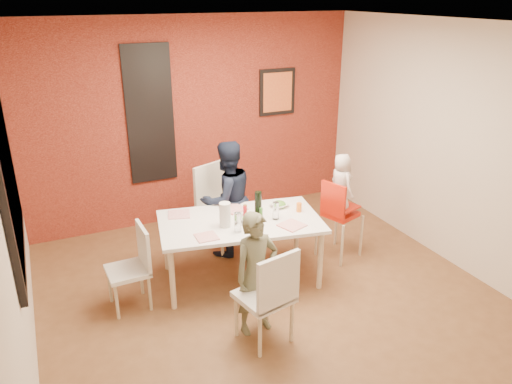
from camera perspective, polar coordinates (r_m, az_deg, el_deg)
name	(u,v)px	position (r m, az deg, el deg)	size (l,w,h in m)	color
ground	(268,294)	(5.35, 1.37, -11.61)	(4.50, 4.50, 0.00)	brown
ceiling	(271,24)	(4.46, 1.70, 18.67)	(4.50, 4.50, 0.02)	silver
wall_back	(195,121)	(6.74, -6.99, 8.05)	(4.50, 0.02, 2.70)	beige
wall_front	(443,296)	(3.08, 20.56, -11.07)	(4.50, 0.02, 2.70)	beige
wall_left	(8,215)	(4.31, -26.45, -2.34)	(0.02, 4.50, 2.70)	beige
wall_right	(449,145)	(6.03, 21.19, 5.02)	(0.02, 4.50, 2.70)	beige
brick_accent_wall	(195,121)	(6.72, -6.94, 8.01)	(4.50, 0.02, 2.70)	maroon
picture_window_frame	(8,182)	(4.43, -26.50, 1.06)	(0.05, 1.70, 1.30)	black
picture_window_pane	(10,181)	(4.43, -26.31, 1.09)	(0.02, 1.55, 1.15)	black
glassblock_strip	(150,115)	(6.52, -12.02, 8.61)	(0.55, 0.03, 1.70)	silver
glassblock_surround	(150,115)	(6.52, -12.01, 8.60)	(0.60, 0.03, 1.76)	black
art_print_frame	(277,92)	(7.09, 2.44, 11.36)	(0.54, 0.03, 0.64)	black
art_print_canvas	(278,92)	(7.07, 2.49, 11.34)	(0.44, 0.01, 0.54)	orange
dining_table	(240,226)	(5.31, -1.82, -3.85)	(1.84, 1.24, 0.71)	white
chair_near	(270,293)	(4.41, 1.60, -11.50)	(0.52, 0.52, 0.94)	silver
chair_far	(217,202)	(6.09, -4.46, -1.09)	(0.62, 0.62, 1.03)	silver
chair_left	(135,263)	(5.09, -13.71, -7.87)	(0.41, 0.41, 0.85)	silver
high_chair	(338,212)	(5.85, 9.38, -2.28)	(0.51, 0.51, 0.96)	red
child_near	(256,274)	(4.55, 0.05, -9.32)	(0.43, 0.28, 1.19)	#5C5B42
child_far	(227,199)	(5.84, -3.33, -0.80)	(0.68, 0.53, 1.40)	black
toddler	(341,184)	(5.75, 9.70, 0.93)	(0.35, 0.22, 0.71)	beige
plate_near_left	(207,237)	(4.95, -5.67, -5.12)	(0.21, 0.21, 0.01)	white
plate_far_mid	(234,209)	(5.54, -2.52, -1.94)	(0.23, 0.23, 0.01)	white
plate_near_right	(292,225)	(5.17, 4.11, -3.82)	(0.23, 0.23, 0.01)	white
plate_far_left	(179,214)	(5.47, -8.79, -2.54)	(0.23, 0.23, 0.01)	white
salad_bowl_a	(249,219)	(5.24, -0.76, -3.12)	(0.22, 0.22, 0.05)	silver
salad_bowl_b	(279,205)	(5.60, 2.68, -1.48)	(0.19, 0.19, 0.05)	white
wine_bottle	(258,204)	(5.31, 0.24, -1.41)	(0.08, 0.08, 0.28)	black
wine_glass_a	(238,222)	(5.00, -2.08, -3.49)	(0.07, 0.07, 0.21)	silver
wine_glass_b	(276,211)	(5.27, 2.27, -2.16)	(0.07, 0.07, 0.19)	white
paper_towel_roll	(225,215)	(5.10, -3.56, -2.62)	(0.12, 0.12, 0.26)	silver
condiment_red	(245,213)	(5.28, -1.27, -2.38)	(0.04, 0.04, 0.15)	red
condiment_green	(261,214)	(5.27, 0.59, -2.50)	(0.03, 0.03, 0.13)	#337226
condiment_brown	(245,212)	(5.29, -1.25, -2.26)	(0.04, 0.04, 0.16)	brown
sippy_cup	(299,207)	(5.48, 4.94, -1.76)	(0.06, 0.06, 0.10)	orange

